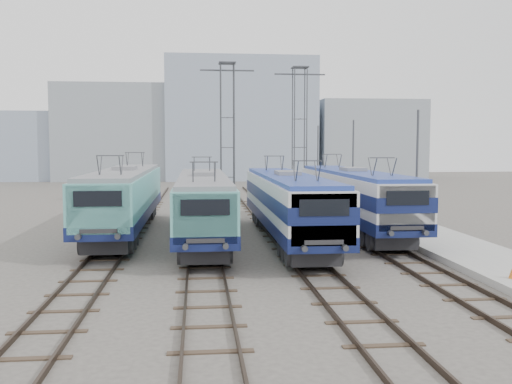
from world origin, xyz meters
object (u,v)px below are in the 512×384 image
Objects in this scene: locomotive_center_right at (288,200)px; mast_front at (417,179)px; mast_mid at (353,169)px; locomotive_center_left at (203,201)px; locomotive_far_right at (353,194)px; locomotive_far_left at (125,195)px; catenary_tower_west at (227,128)px; mast_rear at (318,163)px; catenary_tower_east at (300,129)px.

mast_front is at bearing -16.24° from locomotive_center_right.
locomotive_center_left is at bearing -139.16° from mast_mid.
locomotive_center_left is 9.35m from locomotive_far_right.
locomotive_far_right is at bearing -1.75° from locomotive_far_left.
locomotive_far_right is at bearing -65.53° from catenary_tower_west.
mast_mid is at bearing -90.00° from mast_rear.
catenary_tower_west is at bearing 137.07° from mast_mid.
catenary_tower_east is (-0.25, 16.84, 4.34)m from locomotive_far_right.
mast_mid is 12.00m from mast_rear.
catenary_tower_west reaches higher than locomotive_far_right.
mast_rear reaches higher than locomotive_far_right.
locomotive_center_left is 14.40m from mast_mid.
catenary_tower_east is at bearing 101.86° from mast_mid.
catenary_tower_west reaches higher than locomotive_center_right.
locomotive_center_left is at bearing -97.38° from catenary_tower_west.
mast_mid reaches higher than locomotive_center_left.
catenary_tower_east is at bearing 65.70° from locomotive_center_left.
locomotive_far_left is at bearing 146.72° from locomotive_center_left.
catenary_tower_east is (13.25, 16.42, 4.34)m from locomotive_far_left.
locomotive_center_right reaches higher than locomotive_center_left.
locomotive_center_right is (9.00, -3.73, -0.03)m from locomotive_far_left.
mast_rear is at bearing 84.39° from locomotive_far_right.
locomotive_far_left is 16.38m from mast_front.
locomotive_center_left is at bearing -116.91° from mast_rear.
locomotive_center_left is 18.08m from catenary_tower_west.
locomotive_center_right is 1.48× the size of catenary_tower_east.
catenary_tower_west is (-6.75, 14.84, 4.34)m from locomotive_far_right.
locomotive_center_left is at bearing -164.23° from locomotive_far_right.
locomotive_center_left is 1.46× the size of catenary_tower_east.
locomotive_center_left is 2.50× the size of mast_rear.
locomotive_far_right is 17.39m from catenary_tower_east.
mast_front is at bearing -66.73° from catenary_tower_west.
mast_front is (15.35, -5.58, 1.20)m from locomotive_far_left.
locomotive_center_right is at bearing -101.91° from catenary_tower_east.
mast_mid reaches higher than locomotive_far_right.
locomotive_center_left is 21.72m from catenary_tower_east.
catenary_tower_east reaches higher than locomotive_center_right.
locomotive_far_left is at bearing 160.04° from mast_front.
mast_rear is at bearing 74.00° from locomotive_center_right.
locomotive_far_right is at bearing -95.61° from mast_rear.
mast_mid is (6.35, 10.15, 1.22)m from locomotive_center_right.
locomotive_center_left is at bearing -114.30° from catenary_tower_east.
locomotive_far_left is at bearing -157.29° from mast_mid.
locomotive_center_right is at bearing -9.75° from locomotive_center_left.
locomotive_far_right is 5.62m from mast_front.
mast_front is at bearing -70.29° from locomotive_far_right.
mast_front is (10.85, -2.62, 1.31)m from locomotive_center_left.
mast_front and mast_rear have the same top height.
locomotive_center_left is (4.50, -2.95, -0.12)m from locomotive_far_left.
mast_mid is (2.10, -10.00, -3.14)m from catenary_tower_east.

